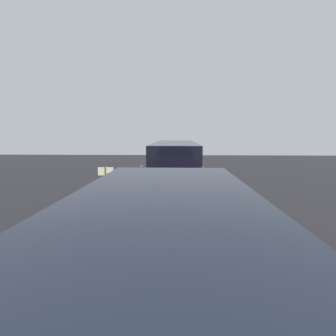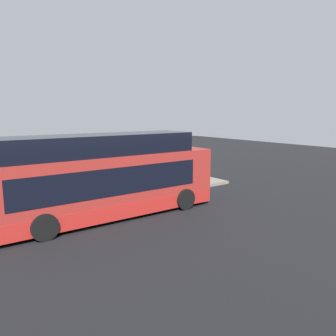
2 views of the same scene
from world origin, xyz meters
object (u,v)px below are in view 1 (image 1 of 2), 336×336
sign_post (106,181)px  bus_lead (175,179)px  passenger_with_bags (142,175)px  passenger_waiting (145,180)px  passenger_boarding (124,179)px  trash_bin (128,178)px  suitcase (146,182)px

sign_post → bus_lead: bearing=-76.9°
passenger_with_bags → sign_post: (-6.24, 1.23, 0.62)m
bus_lead → sign_post: bus_lead is taller
passenger_waiting → passenger_boarding: bearing=-18.5°
passenger_waiting → trash_bin: size_ratio=2.51×
passenger_boarding → suitcase: bearing=89.1°
passenger_boarding → passenger_waiting: passenger_waiting is taller
sign_post → passenger_with_bags: bearing=-11.1°
passenger_boarding → passenger_with_bags: passenger_with_bags is taller
sign_post → trash_bin: size_ratio=3.77×
trash_bin → suitcase: bearing=-132.5°
bus_lead → sign_post: (-0.93, 4.00, -0.00)m
passenger_with_bags → trash_bin: 2.76m
passenger_with_bags → passenger_waiting: bearing=-48.6°
passenger_boarding → passenger_waiting: bearing=33.6°
bus_lead → trash_bin: (7.47, 4.36, -1.29)m
bus_lead → passenger_with_bags: size_ratio=6.14×
bus_lead → trash_bin: size_ratio=17.10×
bus_lead → sign_post: bearing=103.1°
passenger_boarding → suitcase: (1.76, -1.47, -0.54)m
passenger_waiting → trash_bin: bearing=-74.4°
passenger_boarding → passenger_waiting: 1.58m
bus_lead → passenger_boarding: (3.98, 3.95, -0.77)m
bus_lead → suitcase: (5.74, 2.48, -1.31)m
passenger_boarding → passenger_with_bags: size_ratio=0.87×
passenger_boarding → sign_post: sign_post is taller
passenger_waiting → suitcase: passenger_waiting is taller
passenger_waiting → passenger_with_bags: 1.54m
passenger_with_bags → sign_post: bearing=-74.8°
passenger_with_bags → bus_lead: bearing=-36.1°
sign_post → passenger_boarding: bearing=-0.6°
suitcase → trash_bin: size_ratio=1.30×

